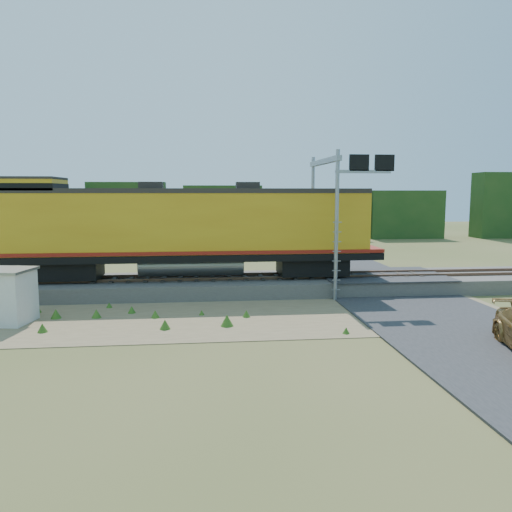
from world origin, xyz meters
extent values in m
plane|color=#475123|center=(0.00, 0.00, 0.00)|extent=(140.00, 140.00, 0.00)
cube|color=slate|center=(0.00, 6.00, 0.40)|extent=(70.00, 5.00, 0.80)
cube|color=brown|center=(0.00, 5.28, 0.88)|extent=(70.00, 0.10, 0.16)
cube|color=brown|center=(0.00, 6.72, 0.88)|extent=(70.00, 0.10, 0.16)
cube|color=#8C7754|center=(-2.00, 0.50, 0.01)|extent=(26.00, 8.00, 0.03)
cube|color=#38383A|center=(7.00, 6.00, 0.83)|extent=(7.00, 5.20, 0.06)
cube|color=#38383A|center=(7.00, 22.00, 0.04)|extent=(7.00, 24.00, 0.08)
cube|color=#1C3D16|center=(0.00, 38.00, 3.25)|extent=(36.00, 3.00, 6.50)
cube|color=black|center=(-10.66, 6.00, 1.43)|extent=(3.76, 2.40, 0.94)
cube|color=black|center=(2.90, 6.00, 1.43)|extent=(3.76, 2.40, 0.94)
cube|color=black|center=(-3.88, 6.00, 2.09)|extent=(20.87, 3.13, 0.38)
cylinder|color=gray|center=(-3.88, 6.00, 1.59)|extent=(5.74, 1.25, 1.25)
cube|color=gold|center=(-3.88, 6.00, 3.89)|extent=(19.30, 3.03, 3.23)
cube|color=maroon|center=(-3.88, 6.00, 2.40)|extent=(20.87, 3.18, 0.19)
cube|color=#28231E|center=(-3.88, 6.00, 5.63)|extent=(19.30, 3.08, 0.25)
cube|color=gold|center=(-12.02, 6.00, 5.87)|extent=(2.71, 3.03, 0.73)
cube|color=#28231E|center=(-12.02, 6.00, 6.28)|extent=(2.71, 3.08, 0.13)
cube|color=black|center=(-12.02, 6.00, 5.82)|extent=(2.76, 3.08, 0.37)
cube|color=maroon|center=(-13.58, 6.00, 3.53)|extent=(0.10, 2.09, 1.25)
cube|color=#28231E|center=(-5.97, 6.00, 5.87)|extent=(1.25, 1.04, 0.47)
cube|color=#28231E|center=(-0.75, 6.00, 5.87)|extent=(1.25, 1.04, 0.47)
cube|color=silver|center=(-11.50, 0.23, 1.12)|extent=(2.08, 2.08, 2.25)
cube|color=gray|center=(-11.50, 0.23, 2.29)|extent=(2.29, 2.29, 0.11)
cylinder|color=gray|center=(3.52, 3.20, 3.84)|extent=(0.20, 0.20, 7.68)
cylinder|color=gray|center=(3.52, 8.80, 3.84)|extent=(0.20, 0.20, 7.68)
cube|color=gray|center=(3.52, 6.00, 7.25)|extent=(0.27, 6.20, 0.27)
cube|color=gray|center=(4.84, 3.20, 6.59)|extent=(2.85, 0.16, 0.16)
cube|color=black|center=(4.62, 3.20, 7.03)|extent=(0.99, 0.16, 0.82)
cube|color=black|center=(5.94, 3.20, 7.03)|extent=(0.99, 0.16, 0.82)
camera|label=1|loc=(-3.21, -21.49, 5.54)|focal=35.00mm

